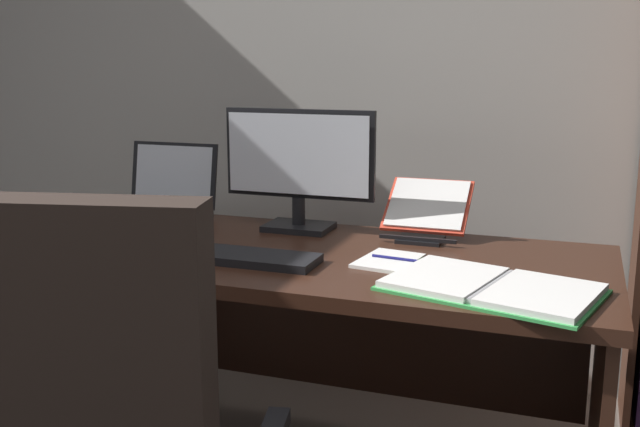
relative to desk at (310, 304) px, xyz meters
name	(u,v)px	position (x,y,z in m)	size (l,w,h in m)	color
wall_back	(379,57)	(-0.02, 0.88, 0.76)	(4.86, 0.12, 2.61)	beige
desk	(310,304)	(0.00, 0.00, 0.00)	(1.82, 0.78, 0.73)	#381E14
monitor	(299,169)	(-0.11, 0.18, 0.40)	(0.52, 0.16, 0.41)	black
laptop	(160,203)	(-0.65, 0.19, 0.25)	(0.35, 0.31, 0.26)	black
keyboard	(246,257)	(-0.11, -0.24, 0.20)	(0.42, 0.15, 0.02)	black
computer_mouse	(154,246)	(-0.41, -0.24, 0.21)	(0.06, 0.10, 0.04)	black
reading_stand_with_book	(426,211)	(0.32, 0.24, 0.28)	(0.27, 0.27, 0.17)	black
open_binder	(491,287)	(0.59, -0.29, 0.20)	(0.57, 0.44, 0.02)	green
notepad	(388,261)	(0.28, -0.12, 0.20)	(0.15, 0.21, 0.01)	white
pen	(395,258)	(0.30, -0.12, 0.21)	(0.01, 0.01, 0.14)	navy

